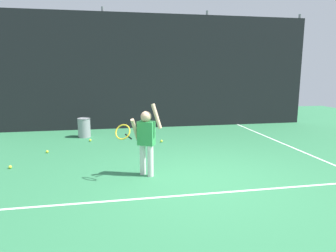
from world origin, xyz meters
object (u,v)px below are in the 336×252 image
(tennis_player, at_px, (145,137))
(ball_hopper, at_px, (84,127))
(tennis_ball_6, at_px, (161,141))
(tennis_ball_5, at_px, (10,167))
(tennis_ball_1, at_px, (47,152))
(tennis_ball_3, at_px, (139,139))
(tennis_ball_2, at_px, (90,140))

(tennis_player, height_order, ball_hopper, tennis_player)
(tennis_player, distance_m, ball_hopper, 3.92)
(ball_hopper, xyz_separation_m, tennis_ball_6, (2.12, -1.07, -0.26))
(tennis_player, relative_size, tennis_ball_5, 20.46)
(tennis_ball_1, bearing_deg, tennis_ball_6, 11.52)
(tennis_ball_1, height_order, tennis_ball_3, same)
(tennis_player, bearing_deg, tennis_ball_6, 103.60)
(ball_hopper, height_order, tennis_ball_5, ball_hopper)
(ball_hopper, relative_size, tennis_ball_6, 8.52)
(tennis_ball_1, bearing_deg, tennis_ball_3, 21.60)
(tennis_ball_2, height_order, tennis_ball_6, same)
(tennis_ball_3, bearing_deg, tennis_ball_6, -27.52)
(tennis_player, xyz_separation_m, tennis_ball_2, (-1.19, 3.03, -0.69))
(tennis_ball_2, bearing_deg, tennis_ball_6, -13.55)
(tennis_ball_2, bearing_deg, tennis_ball_5, -123.65)
(tennis_ball_3, distance_m, tennis_ball_5, 3.39)
(tennis_ball_1, relative_size, tennis_ball_3, 1.00)
(tennis_ball_6, bearing_deg, tennis_player, -105.78)
(tennis_player, distance_m, tennis_ball_6, 2.75)
(tennis_player, height_order, tennis_ball_5, tennis_player)
(tennis_player, xyz_separation_m, tennis_ball_3, (0.13, 2.87, -0.69))
(tennis_ball_3, bearing_deg, tennis_ball_1, -158.40)
(tennis_ball_1, relative_size, tennis_ball_5, 1.00)
(tennis_ball_6, bearing_deg, tennis_ball_2, 166.45)
(ball_hopper, bearing_deg, tennis_player, -69.02)
(tennis_player, relative_size, ball_hopper, 2.40)
(tennis_ball_1, relative_size, tennis_ball_6, 1.00)
(ball_hopper, distance_m, tennis_ball_1, 1.83)
(tennis_player, distance_m, tennis_ball_2, 3.33)
(tennis_ball_6, bearing_deg, tennis_ball_1, -168.48)
(tennis_ball_3, relative_size, tennis_ball_5, 1.00)
(tennis_ball_2, xyz_separation_m, tennis_ball_5, (-1.42, -2.14, 0.00))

